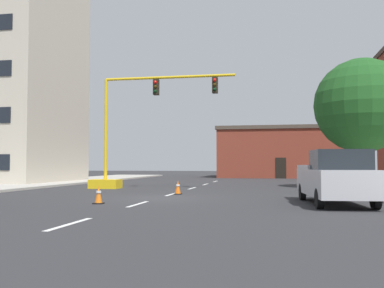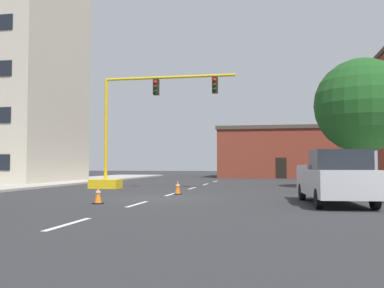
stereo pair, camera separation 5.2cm
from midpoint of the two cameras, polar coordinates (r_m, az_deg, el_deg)
The scene contains 14 objects.
ground_plane at distance 19.29m, azimuth -4.34°, elevation -7.07°, with size 160.00×160.00×0.00m, color #2D2D30.
sidewalk_left at distance 31.64m, azimuth -22.14°, elevation -5.04°, with size 6.00×56.00×0.14m, color #B2ADA3.
lane_stripe_seg_1 at distance 11.34m, azimuth -15.72°, elevation -10.04°, with size 0.16×2.40×0.01m, color silver.
lane_stripe_seg_2 at distance 16.42m, azimuth -7.08°, elevation -7.81°, with size 0.16×2.40×0.01m, color silver.
lane_stripe_seg_3 at distance 21.71m, azimuth -2.62°, elevation -6.57°, with size 0.16×2.40×0.01m, color silver.
lane_stripe_seg_4 at distance 27.08m, azimuth 0.07°, elevation -5.81°, with size 0.16×2.40×0.01m, color silver.
lane_stripe_seg_5 at distance 32.50m, azimuth 1.87°, elevation -5.29°, with size 0.16×2.40×0.01m, color silver.
lane_stripe_seg_6 at distance 37.94m, azimuth 3.14°, elevation -4.91°, with size 0.16×2.40×0.01m, color silver.
building_brick_center at distance 51.80m, azimuth 11.52°, elevation -1.12°, with size 13.96×10.08×5.68m.
traffic_signal_gantry at distance 27.00m, azimuth -8.95°, elevation -1.05°, with size 8.92×1.20×6.83m.
tree_right_mid at distance 28.58m, azimuth 21.42°, elevation 4.72°, with size 5.74×5.74×7.95m.
pickup_truck_silver at distance 16.99m, azimuth 18.22°, elevation -4.24°, with size 2.45×5.55×1.99m.
traffic_cone_roadside_a at distance 16.79m, azimuth -12.11°, elevation -6.51°, with size 0.36×0.36×0.69m.
traffic_cone_roadside_b at distance 21.59m, azimuth -1.82°, elevation -5.70°, with size 0.36×0.36×0.70m.
Camera 2 is at (5.00, -18.57, 1.47)m, focal length 40.75 mm.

